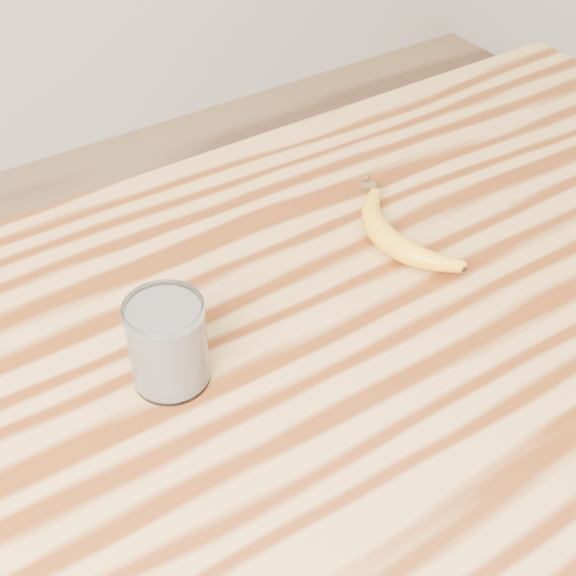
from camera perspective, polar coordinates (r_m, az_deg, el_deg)
table at (r=1.06m, az=9.62°, el=-4.60°), size 1.20×0.80×0.90m
smoothie_glass at (r=0.82m, az=-8.55°, el=-3.94°), size 0.08×0.08×0.10m
banana at (r=1.00m, az=6.97°, el=3.47°), size 0.11×0.27×0.03m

